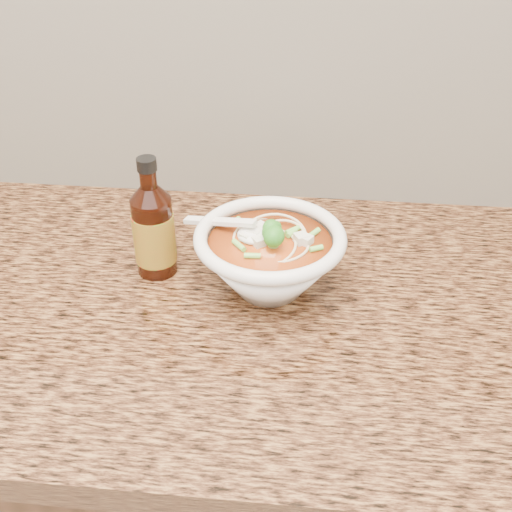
# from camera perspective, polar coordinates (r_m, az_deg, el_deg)

# --- Properties ---
(cabinet) EXTENTS (4.00, 0.65, 0.86)m
(cabinet) POSITION_cam_1_polar(r_m,az_deg,el_deg) (1.30, -6.30, -19.69)
(cabinet) COLOR #382110
(cabinet) RESTS_ON ground
(counter_slab) EXTENTS (4.00, 0.68, 0.04)m
(counter_slab) POSITION_cam_1_polar(r_m,az_deg,el_deg) (0.98, -7.96, -4.03)
(counter_slab) COLOR olive
(counter_slab) RESTS_ON cabinet
(soup_bowl) EXTENTS (0.24, 0.22, 0.12)m
(soup_bowl) POSITION_cam_1_polar(r_m,az_deg,el_deg) (0.93, 1.22, -0.34)
(soup_bowl) COLOR white
(soup_bowl) RESTS_ON counter_slab
(hot_sauce_bottle) EXTENTS (0.08, 0.08, 0.19)m
(hot_sauce_bottle) POSITION_cam_1_polar(r_m,az_deg,el_deg) (0.97, -9.08, 2.22)
(hot_sauce_bottle) COLOR #351107
(hot_sauce_bottle) RESTS_ON counter_slab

